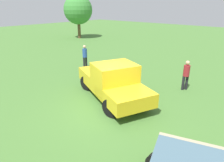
{
  "coord_description": "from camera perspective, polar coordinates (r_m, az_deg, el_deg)",
  "views": [
    {
      "loc": [
        -5.05,
        5.68,
        4.28
      ],
      "look_at": [
        0.71,
        -0.87,
        0.9
      ],
      "focal_mm": 31.7,
      "sensor_mm": 36.0,
      "label": 1
    }
  ],
  "objects": [
    {
      "name": "pickup_truck",
      "position": [
        9.24,
        0.32,
        -0.04
      ],
      "size": [
        5.06,
        3.55,
        1.81
      ],
      "rotation": [
        0.0,
        0.0,
        5.88
      ],
      "color": "black",
      "rests_on": "ground_plane"
    },
    {
      "name": "ground_plane",
      "position": [
        8.72,
        -0.24,
        -8.2
      ],
      "size": [
        80.0,
        80.0,
        0.0
      ],
      "primitive_type": "plane",
      "color": "#477533"
    },
    {
      "name": "person_visitor",
      "position": [
        14.25,
        -7.83,
        7.36
      ],
      "size": [
        0.33,
        0.34,
        1.65
      ],
      "rotation": [
        0.0,
        0.0,
        6.25
      ],
      "color": "black",
      "rests_on": "ground_plane"
    },
    {
      "name": "person_bystander",
      "position": [
        11.07,
        20.6,
        1.98
      ],
      "size": [
        0.45,
        0.45,
        1.6
      ],
      "rotation": [
        0.0,
        0.0,
        2.49
      ],
      "color": "black",
      "rests_on": "ground_plane"
    },
    {
      "name": "tree_far_center",
      "position": [
        27.76,
        -9.77,
        19.56
      ],
      "size": [
        3.72,
        3.72,
        5.52
      ],
      "color": "brown",
      "rests_on": "ground_plane"
    }
  ]
}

